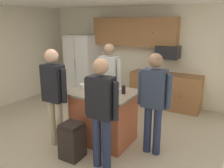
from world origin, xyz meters
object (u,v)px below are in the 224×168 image
object	(u,v)px
person_host_foreground	(154,98)
mug_blue_stoneware	(82,87)
person_guest_left	(109,78)
glass_short_whisky	(124,90)
glass_stout_tall	(94,89)
trash_bin	(72,141)
serving_tray	(108,90)
microwave_over_range	(168,52)
person_elder_center	(54,92)
kitchen_island	(104,116)
refrigerator	(83,65)
person_guest_right	(101,107)

from	to	relation	value
person_host_foreground	mug_blue_stoneware	distance (m)	1.35
person_guest_left	glass_short_whisky	world-z (taller)	person_guest_left
glass_stout_tall	trash_bin	world-z (taller)	glass_stout_tall
person_host_foreground	serving_tray	world-z (taller)	person_host_foreground
person_host_foreground	glass_stout_tall	distance (m)	1.05
glass_short_whisky	mug_blue_stoneware	xyz separation A→B (m)	(-0.78, -0.15, -0.02)
mug_blue_stoneware	trash_bin	distance (m)	1.01
microwave_over_range	person_guest_left	size ratio (longest dim) A/B	0.32
microwave_over_range	person_host_foreground	bearing A→B (deg)	-77.76
person_guest_left	serving_tray	distance (m)	0.79
person_guest_left	glass_stout_tall	distance (m)	0.98
person_elder_center	person_host_foreground	size ratio (longest dim) A/B	1.02
kitchen_island	person_elder_center	distance (m)	1.02
refrigerator	glass_short_whisky	distance (m)	3.37
microwave_over_range	person_guest_left	bearing A→B (deg)	-115.24
person_host_foreground	trash_bin	world-z (taller)	person_host_foreground
refrigerator	person_guest_right	xyz separation A→B (m)	(2.59, -3.00, 0.09)
glass_short_whisky	glass_stout_tall	size ratio (longest dim) A/B	0.98
person_guest_right	person_guest_left	xyz separation A→B (m)	(-0.75, 1.49, 0.03)
refrigerator	person_guest_right	distance (m)	3.96
refrigerator	serving_tray	size ratio (longest dim) A/B	4.12
person_guest_left	person_host_foreground	xyz separation A→B (m)	(1.27, -0.70, -0.02)
kitchen_island	person_guest_right	distance (m)	0.98
microwave_over_range	person_guest_left	distance (m)	1.85
mug_blue_stoneware	serving_tray	xyz separation A→B (m)	(0.46, 0.17, -0.03)
glass_stout_tall	refrigerator	bearing A→B (deg)	130.39
refrigerator	person_guest_left	xyz separation A→B (m)	(1.83, -1.51, 0.12)
refrigerator	trash_bin	distance (m)	3.67
person_elder_center	glass_stout_tall	size ratio (longest dim) A/B	11.80
trash_bin	mug_blue_stoneware	bearing A→B (deg)	111.18
person_elder_center	person_guest_left	world-z (taller)	person_elder_center
serving_tray	refrigerator	bearing A→B (deg)	135.37
refrigerator	kitchen_island	xyz separation A→B (m)	(2.17, -2.27, -0.41)
microwave_over_range	glass_stout_tall	bearing A→B (deg)	-101.23
glass_short_whisky	trash_bin	distance (m)	1.22
glass_short_whisky	trash_bin	size ratio (longest dim) A/B	0.24
glass_short_whisky	trash_bin	xyz separation A→B (m)	(-0.53, -0.80, -0.75)
mug_blue_stoneware	serving_tray	distance (m)	0.49
refrigerator	mug_blue_stoneware	distance (m)	2.95
person_host_foreground	trash_bin	size ratio (longest dim) A/B	2.83
trash_bin	serving_tray	bearing A→B (deg)	75.98
person_guest_right	serving_tray	xyz separation A→B (m)	(-0.37, 0.80, 0.01)
microwave_over_range	glass_stout_tall	xyz separation A→B (m)	(-0.51, -2.57, -0.40)
glass_stout_tall	serving_tray	bearing A→B (deg)	62.84
refrigerator	person_host_foreground	world-z (taller)	refrigerator
kitchen_island	person_host_foreground	world-z (taller)	person_host_foreground
refrigerator	person_host_foreground	size ratio (longest dim) A/B	1.05
refrigerator	glass_stout_tall	xyz separation A→B (m)	(2.09, -2.46, 0.15)
person_guest_left	person_guest_right	bearing A→B (deg)	2.68
kitchen_island	person_host_foreground	size ratio (longest dim) A/B	0.67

